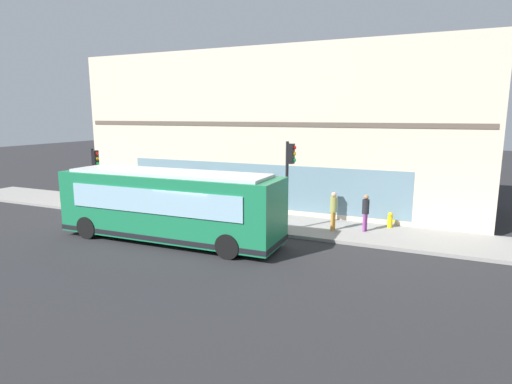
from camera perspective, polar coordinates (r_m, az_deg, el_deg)
The scene contains 12 objects.
ground at distance 18.13m, azimuth -8.02°, elevation -7.14°, with size 120.00×120.00×0.00m, color #262628.
sidewalk_curb at distance 21.82m, azimuth -1.88°, elevation -3.80°, with size 3.62×40.00×0.15m, color gray.
building_corner at distance 26.40m, azimuth 3.52°, elevation 8.37°, with size 7.82×23.24×9.01m.
city_bus_nearside at distance 18.58m, azimuth -11.72°, elevation -1.87°, with size 2.77×10.09×3.07m.
traffic_light_near_corner at distance 19.10m, azimuth 4.58°, elevation 3.12°, with size 0.32×0.49×4.12m.
traffic_light_down_block at distance 25.13m, azimuth -21.02°, elevation 3.15°, with size 0.32×0.49×3.45m.
fire_hydrant at distance 21.01m, azimuth 17.76°, elevation -3.64°, with size 0.35×0.35×0.74m.
pedestrian_near_building_entrance at distance 23.37m, azimuth -7.07°, elevation -0.17°, with size 0.32×0.32×1.77m.
pedestrian_near_hydrant at distance 19.86m, azimuth 14.66°, elevation -2.42°, with size 0.32×0.32×1.72m.
pedestrian_by_light_pole at distance 19.72m, azimuth 10.48°, elevation -2.18°, with size 0.32×0.32×1.80m.
pedestrian_walking_along_curb at distance 21.90m, azimuth -3.74°, elevation -0.95°, with size 0.32×0.32×1.69m.
newspaper_vending_box at distance 21.03m, azimuth -0.96°, elevation -2.86°, with size 0.44×0.42×0.90m.
Camera 1 is at (-14.61, -9.26, 5.45)m, focal length 29.44 mm.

